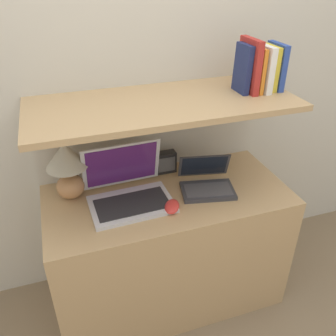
% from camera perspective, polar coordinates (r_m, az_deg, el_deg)
% --- Properties ---
extents(ground_plane, '(12.00, 12.00, 0.00)m').
position_cam_1_polar(ground_plane, '(2.12, 2.73, -24.84)').
color(ground_plane, '#7A664C').
extents(wall_back, '(6.00, 0.05, 2.40)m').
position_cam_1_polar(wall_back, '(1.88, -3.50, 13.83)').
color(wall_back, beige).
rests_on(wall_back, ground_plane).
extents(desk, '(1.22, 0.57, 0.72)m').
position_cam_1_polar(desk, '(2.02, 0.01, -12.62)').
color(desk, tan).
rests_on(desk, ground_plane).
extents(back_riser, '(1.22, 0.04, 1.16)m').
position_cam_1_polar(back_riser, '(2.11, -2.64, -2.80)').
color(back_riser, beige).
rests_on(back_riser, ground_plane).
extents(shelf, '(1.22, 0.52, 0.03)m').
position_cam_1_polar(shelf, '(1.63, -0.76, 10.24)').
color(shelf, tan).
rests_on(shelf, back_riser).
extents(table_lamp, '(0.20, 0.20, 0.29)m').
position_cam_1_polar(table_lamp, '(1.74, -15.88, 0.39)').
color(table_lamp, '#B27A4C').
rests_on(table_lamp, desk).
extents(laptop_large, '(0.40, 0.33, 0.27)m').
position_cam_1_polar(laptop_large, '(1.73, -6.38, -3.64)').
color(laptop_large, silver).
rests_on(laptop_large, desk).
extents(laptop_small, '(0.31, 0.28, 0.16)m').
position_cam_1_polar(laptop_small, '(1.82, 6.20, -2.37)').
color(laptop_small, '#333338').
rests_on(laptop_small, desk).
extents(computer_mouse, '(0.11, 0.13, 0.04)m').
position_cam_1_polar(computer_mouse, '(1.67, 0.64, -6.20)').
color(computer_mouse, red).
rests_on(computer_mouse, desk).
extents(router_box, '(0.11, 0.06, 0.12)m').
position_cam_1_polar(router_box, '(1.94, -0.44, 0.95)').
color(router_box, black).
rests_on(router_box, desk).
extents(book_blue, '(0.03, 0.15, 0.22)m').
position_cam_1_polar(book_blue, '(1.84, 16.89, 15.35)').
color(book_blue, '#284293').
rests_on(book_blue, shelf).
extents(book_yellow, '(0.04, 0.13, 0.21)m').
position_cam_1_polar(book_yellow, '(1.82, 15.89, 15.19)').
color(book_yellow, gold).
rests_on(book_yellow, shelf).
extents(book_white, '(0.03, 0.18, 0.21)m').
position_cam_1_polar(book_white, '(1.80, 14.83, 15.27)').
color(book_white, silver).
rests_on(book_white, shelf).
extents(book_orange, '(0.02, 0.16, 0.21)m').
position_cam_1_polar(book_orange, '(1.78, 13.83, 15.15)').
color(book_orange, orange).
rests_on(book_orange, shelf).
extents(book_red, '(0.03, 0.17, 0.25)m').
position_cam_1_polar(book_red, '(1.76, 12.93, 15.70)').
color(book_red, '#A82823').
rests_on(book_red, shelf).
extents(book_navy, '(0.04, 0.12, 0.22)m').
position_cam_1_polar(book_navy, '(1.75, 11.89, 15.31)').
color(book_navy, navy).
rests_on(book_navy, shelf).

